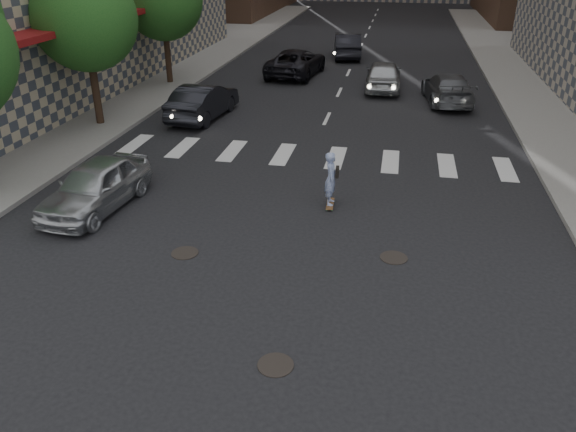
% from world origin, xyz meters
% --- Properties ---
extents(ground, '(160.00, 160.00, 0.00)m').
position_xyz_m(ground, '(0.00, 0.00, 0.00)').
color(ground, black).
rests_on(ground, ground).
extents(sidewalk_left, '(13.00, 80.00, 0.15)m').
position_xyz_m(sidewalk_left, '(-14.50, 20.00, 0.07)').
color(sidewalk_left, gray).
rests_on(sidewalk_left, ground).
extents(tree_b, '(4.20, 4.20, 6.60)m').
position_xyz_m(tree_b, '(-9.45, 11.14, 4.65)').
color(tree_b, '#382619').
rests_on(tree_b, sidewalk_left).
extents(manhole_a, '(0.70, 0.70, 0.02)m').
position_xyz_m(manhole_a, '(1.20, -2.50, 0.01)').
color(manhole_a, black).
rests_on(manhole_a, ground).
extents(manhole_b, '(0.70, 0.70, 0.02)m').
position_xyz_m(manhole_b, '(-2.00, 1.20, 0.01)').
color(manhole_b, black).
rests_on(manhole_b, ground).
extents(manhole_c, '(0.70, 0.70, 0.02)m').
position_xyz_m(manhole_c, '(3.30, 2.00, 0.01)').
color(manhole_c, black).
rests_on(manhole_c, ground).
extents(skateboarder, '(0.44, 0.88, 1.72)m').
position_xyz_m(skateboarder, '(1.32, 4.77, 0.90)').
color(skateboarder, brown).
rests_on(skateboarder, ground).
extents(silver_sedan, '(2.12, 4.41, 1.45)m').
position_xyz_m(silver_sedan, '(-5.50, 3.29, 0.73)').
color(silver_sedan, '#B5B8BC').
rests_on(silver_sedan, ground).
extents(traffic_car_a, '(2.07, 4.81, 1.54)m').
position_xyz_m(traffic_car_a, '(-5.48, 13.00, 0.77)').
color(traffic_car_a, black).
rests_on(traffic_car_a, ground).
extents(traffic_car_b, '(2.56, 5.15, 1.44)m').
position_xyz_m(traffic_car_b, '(5.44, 17.89, 0.72)').
color(traffic_car_b, '#53555A').
rests_on(traffic_car_b, ground).
extents(traffic_car_c, '(3.15, 5.78, 1.54)m').
position_xyz_m(traffic_car_c, '(-2.99, 22.59, 0.77)').
color(traffic_car_c, black).
rests_on(traffic_car_c, ground).
extents(traffic_car_d, '(1.98, 4.67, 1.58)m').
position_xyz_m(traffic_car_d, '(2.22, 20.00, 0.79)').
color(traffic_car_d, '#A5A8AC').
rests_on(traffic_car_d, ground).
extents(traffic_car_e, '(2.34, 5.03, 1.60)m').
position_xyz_m(traffic_car_e, '(-0.60, 28.91, 0.80)').
color(traffic_car_e, black).
rests_on(traffic_car_e, ground).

